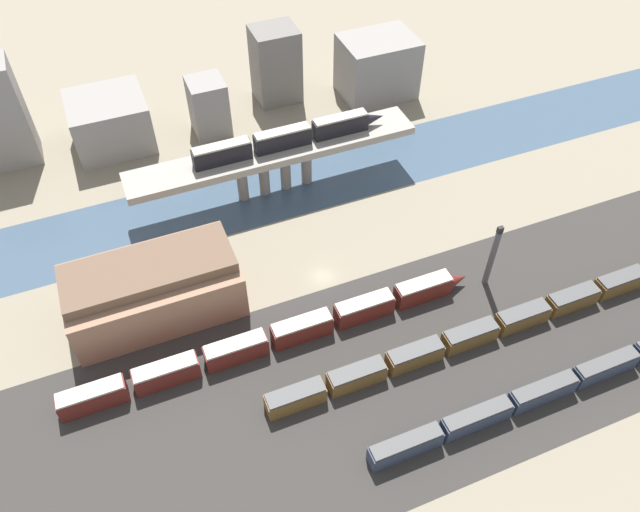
% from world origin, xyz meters
% --- Properties ---
extents(ground_plane, '(400.00, 400.00, 0.00)m').
position_xyz_m(ground_plane, '(0.00, 0.00, 0.00)').
color(ground_plane, gray).
extents(railbed_yard, '(280.00, 42.00, 0.01)m').
position_xyz_m(railbed_yard, '(0.00, -24.00, 0.00)').
color(railbed_yard, '#33302D').
rests_on(railbed_yard, ground).
extents(river_water, '(320.00, 19.05, 0.01)m').
position_xyz_m(river_water, '(0.00, 26.75, 0.00)').
color(river_water, '#3D5166').
rests_on(river_water, ground).
extents(bridge, '(60.56, 8.50, 10.75)m').
position_xyz_m(bridge, '(0.00, 26.75, 8.99)').
color(bridge, gray).
rests_on(bridge, ground).
extents(train_on_bridge, '(41.11, 2.71, 4.06)m').
position_xyz_m(train_on_bridge, '(3.38, 26.75, 12.74)').
color(train_on_bridge, black).
rests_on(train_on_bridge, bridge).
extents(train_yard_near, '(64.36, 2.60, 3.73)m').
position_xyz_m(train_yard_near, '(23.80, -36.90, 1.83)').
color(train_yard_near, '#2D384C').
rests_on(train_yard_near, ground).
extents(train_yard_mid, '(87.06, 3.12, 3.61)m').
position_xyz_m(train_yard_mid, '(24.21, -23.17, 1.78)').
color(train_yard_mid, brown).
rests_on(train_yard_mid, ground).
extents(train_yard_far, '(73.01, 3.11, 4.19)m').
position_xyz_m(train_yard_far, '(-13.09, -11.30, 2.06)').
color(train_yard_far, '#5B1E19').
rests_on(train_yard_far, ground).
extents(warehouse_building, '(29.29, 15.65, 11.54)m').
position_xyz_m(warehouse_building, '(-30.13, 4.22, 5.49)').
color(warehouse_building, '#937056').
rests_on(warehouse_building, ground).
extents(signal_tower, '(1.10, 1.10, 14.45)m').
position_xyz_m(signal_tower, '(27.53, -12.67, 6.98)').
color(signal_tower, '#4C4C51').
rests_on(signal_tower, ground).
extents(city_block_left, '(16.87, 15.79, 11.74)m').
position_xyz_m(city_block_left, '(-29.09, 56.16, 5.87)').
color(city_block_left, gray).
rests_on(city_block_left, ground).
extents(city_block_center, '(8.12, 8.56, 13.32)m').
position_xyz_m(city_block_center, '(-7.06, 52.47, 6.66)').
color(city_block_center, gray).
rests_on(city_block_center, ground).
extents(city_block_right, '(10.68, 9.30, 18.39)m').
position_xyz_m(city_block_right, '(12.09, 59.92, 9.20)').
color(city_block_right, slate).
rests_on(city_block_right, ground).
extents(city_block_far_right, '(17.87, 13.41, 14.80)m').
position_xyz_m(city_block_far_right, '(35.97, 52.45, 7.40)').
color(city_block_far_right, gray).
rests_on(city_block_far_right, ground).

